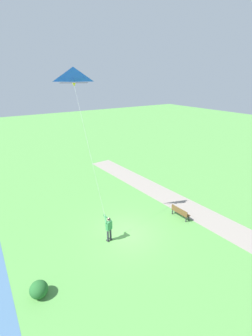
{
  "coord_description": "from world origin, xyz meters",
  "views": [
    {
      "loc": [
        7.27,
        11.09,
        10.07
      ],
      "look_at": [
        0.66,
        0.99,
        5.33
      ],
      "focal_mm": 24.86,
      "sensor_mm": 36.0,
      "label": 1
    }
  ],
  "objects_px": {
    "person_kite_flyer": "(109,227)",
    "park_bench_near_walkway": "(180,212)",
    "flying_kite": "(74,78)",
    "lakeside_shrub": "(39,289)"
  },
  "relations": [
    {
      "from": "person_kite_flyer",
      "to": "park_bench_near_walkway",
      "type": "distance_m",
      "value": 5.9
    },
    {
      "from": "person_kite_flyer",
      "to": "park_bench_near_walkway",
      "type": "bearing_deg",
      "value": 173.61
    },
    {
      "from": "flying_kite",
      "to": "lakeside_shrub",
      "type": "distance_m",
      "value": 11.28
    },
    {
      "from": "person_kite_flyer",
      "to": "lakeside_shrub",
      "type": "height_order",
      "value": "person_kite_flyer"
    },
    {
      "from": "lakeside_shrub",
      "to": "flying_kite",
      "type": "bearing_deg",
      "value": -136.0
    },
    {
      "from": "person_kite_flyer",
      "to": "lakeside_shrub",
      "type": "relative_size",
      "value": 2.0
    },
    {
      "from": "flying_kite",
      "to": "lakeside_shrub",
      "type": "xyz_separation_m",
      "value": [
        4.24,
        4.09,
        -9.62
      ]
    },
    {
      "from": "person_kite_flyer",
      "to": "lakeside_shrub",
      "type": "bearing_deg",
      "value": 19.94
    },
    {
      "from": "person_kite_flyer",
      "to": "park_bench_near_walkway",
      "type": "relative_size",
      "value": 1.2
    },
    {
      "from": "lakeside_shrub",
      "to": "park_bench_near_walkway",
      "type": "bearing_deg",
      "value": -173.99
    }
  ]
}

